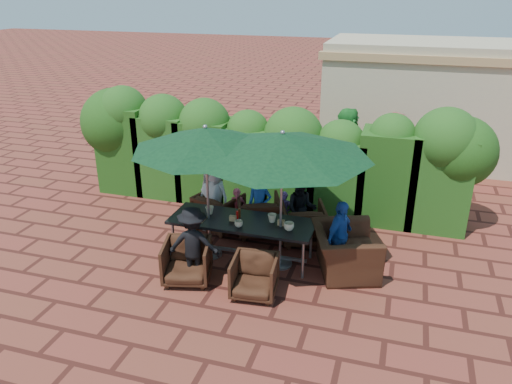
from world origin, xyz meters
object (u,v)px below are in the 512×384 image
(umbrella_left, at_px, (206,139))
(chair_far_left, at_px, (219,209))
(chair_near_left, at_px, (187,260))
(chair_end_right, at_px, (346,244))
(chair_near_right, at_px, (254,275))
(dining_table, at_px, (242,224))
(chair_far_right, at_px, (303,222))
(chair_far_mid, at_px, (258,213))
(umbrella_right, at_px, (282,145))

(umbrella_left, height_order, chair_far_left, umbrella_left)
(chair_near_left, xyz_separation_m, chair_end_right, (2.47, 1.05, 0.13))
(chair_near_right, xyz_separation_m, chair_end_right, (1.28, 1.12, 0.16))
(dining_table, xyz_separation_m, umbrella_left, (-0.60, -0.08, 1.54))
(chair_far_right, distance_m, chair_near_left, 2.47)
(dining_table, distance_m, chair_end_right, 1.84)
(chair_far_mid, bearing_deg, chair_far_left, -19.50)
(umbrella_left, height_order, chair_end_right, umbrella_left)
(chair_far_right, bearing_deg, chair_end_right, 116.67)
(dining_table, distance_m, umbrella_right, 1.70)
(umbrella_right, bearing_deg, umbrella_left, -178.13)
(umbrella_right, bearing_deg, chair_far_left, 146.28)
(umbrella_right, distance_m, chair_end_right, 2.03)
(dining_table, xyz_separation_m, chair_near_left, (-0.64, -0.97, -0.29))
(chair_near_right, bearing_deg, dining_table, 111.97)
(umbrella_right, distance_m, chair_near_right, 2.12)
(chair_near_left, relative_size, chair_near_right, 1.08)
(chair_far_left, height_order, chair_end_right, chair_end_right)
(chair_far_mid, xyz_separation_m, chair_near_left, (-0.64, -2.00, -0.03))
(chair_near_left, distance_m, chair_end_right, 2.69)
(chair_end_right, bearing_deg, umbrella_right, 76.50)
(chair_far_mid, distance_m, chair_far_right, 0.91)
(chair_far_left, xyz_separation_m, chair_near_right, (1.38, -2.04, -0.05))
(umbrella_left, relative_size, umbrella_right, 0.86)
(chair_end_right, bearing_deg, chair_far_mid, 43.47)
(umbrella_right, bearing_deg, dining_table, 177.30)
(dining_table, xyz_separation_m, chair_far_mid, (-0.00, 1.03, -0.25))
(umbrella_left, bearing_deg, chair_near_right, -40.13)
(umbrella_left, distance_m, chair_near_right, 2.39)
(chair_far_mid, relative_size, chair_end_right, 0.71)
(umbrella_left, bearing_deg, chair_near_left, -92.77)
(umbrella_left, bearing_deg, chair_far_right, 34.08)
(dining_table, distance_m, chair_far_right, 1.34)
(umbrella_left, bearing_deg, dining_table, 7.26)
(umbrella_right, xyz_separation_m, chair_end_right, (1.12, 0.11, -1.69))
(chair_far_left, bearing_deg, umbrella_left, 119.79)
(umbrella_right, xyz_separation_m, chair_far_mid, (-0.71, 1.06, -1.79))
(umbrella_right, relative_size, chair_far_left, 3.58)
(chair_far_right, bearing_deg, dining_table, 26.14)
(chair_far_left, relative_size, chair_end_right, 0.69)
(chair_far_right, bearing_deg, chair_far_left, -21.61)
(dining_table, height_order, umbrella_left, umbrella_left)
(umbrella_left, relative_size, chair_far_left, 3.07)
(chair_far_left, distance_m, chair_near_right, 2.47)
(chair_far_left, bearing_deg, chair_far_right, -163.84)
(dining_table, xyz_separation_m, chair_far_right, (0.91, 0.94, -0.26))
(chair_near_left, bearing_deg, chair_far_left, 81.10)
(chair_far_left, relative_size, chair_far_mid, 0.98)
(chair_far_mid, xyz_separation_m, chair_end_right, (1.83, -0.95, 0.10))
(chair_far_right, distance_m, chair_near_right, 2.02)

